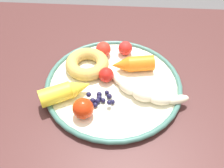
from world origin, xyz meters
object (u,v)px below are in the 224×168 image
Objects in this scene: plate at (112,85)px; carrot_orange at (131,64)px; dining_table at (120,125)px; blueberry_pile at (99,99)px; banana at (142,92)px; tomato_mid at (122,48)px; tomato_extra at (81,108)px; carrot_yellow at (64,91)px; donut at (86,64)px; tomato_far at (102,49)px; tomato_near at (105,75)px.

plate is 3.00× the size of carrot_orange.
blueberry_pile reaches higher than dining_table.
banana is 0.09m from blueberry_pile.
tomato_mid is 0.82× the size of tomato_extra.
plate is 0.08m from banana.
donut is (0.03, 0.09, -0.00)m from carrot_yellow.
banana is at bearing -53.14° from tomato_far.
tomato_extra is at bearing -154.50° from banana.
carrot_yellow is at bearing 175.51° from blueberry_pile.
tomato_mid is 0.05m from tomato_far.
plate is 0.11m from tomato_far.
tomato_near is (0.05, -0.04, 0.00)m from donut.
tomato_far reaches higher than donut.
tomato_far is at bearing 82.78° from tomato_extra.
blueberry_pile is 0.05m from tomato_extra.
plate is at bearing -33.02° from tomato_near.
plate is 1.75× the size of banana.
dining_table is 27.80× the size of tomato_far.
tomato_far is 0.87× the size of tomato_extra.
donut is 2.39× the size of tomato_extra.
plate is 5.00× the size of blueberry_pile.
tomato_near is at bearing -110.54° from tomato_mid.
donut is 0.06m from tomato_far.
dining_table is 10.04× the size of carrot_orange.
donut is 2.99× the size of tomato_near.
carrot_orange is (-0.03, 0.08, 0.01)m from banana.
tomato_mid reaches higher than blueberry_pile.
dining_table is 29.52× the size of tomato_mid.
donut is 0.11m from blueberry_pile.
tomato_near is 0.80× the size of tomato_extra.
blueberry_pile is (0.08, -0.01, -0.01)m from carrot_yellow.
dining_table is 3.34× the size of plate.
carrot_orange is 1.01× the size of donut.
carrot_orange reaches higher than donut.
banana is at bearing -1.02° from dining_table.
tomato_near is 0.92× the size of tomato_far.
banana is 0.14m from tomato_extra.
plate is at bearing 126.68° from dining_table.
donut is 0.10m from tomato_mid.
donut is at bearing 148.92° from banana.
tomato_near reaches higher than banana.
dining_table is at bearing -41.80° from donut.
carrot_yellow reaches higher than dining_table.
plate is at bearing 154.61° from banana.
donut is at bearing 142.58° from tomato_near.
blueberry_pile is (-0.05, -0.02, 0.12)m from dining_table.
donut is (-0.09, 0.08, 0.13)m from dining_table.
plate is 9.04× the size of tomato_near.
carrot_orange is 2.94× the size of tomato_mid.
banana is 0.15m from tomato_mid.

